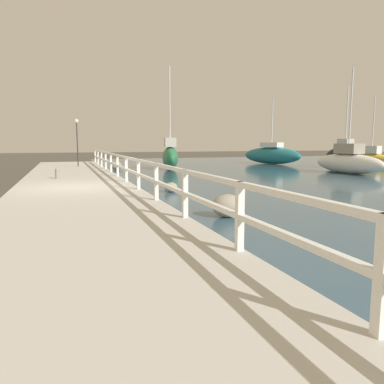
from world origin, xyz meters
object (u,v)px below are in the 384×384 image
object	(u,v)px
sailboat_teal	(271,155)
sailboat_white	(348,162)
sailboat_green	(170,156)
sailboat_black	(345,156)
sailboat_yellow	(371,158)
dock_lamp	(77,132)
mooring_bollard	(57,173)

from	to	relation	value
sailboat_teal	sailboat_white	world-z (taller)	sailboat_white
sailboat_green	sailboat_black	xyz separation A→B (m)	(12.70, -2.47, -0.06)
sailboat_green	sailboat_yellow	world-z (taller)	sailboat_green
dock_lamp	sailboat_teal	xyz separation A→B (m)	(16.24, 3.41, -1.74)
sailboat_black	mooring_bollard	bearing A→B (deg)	-179.45
mooring_bollard	sailboat_yellow	xyz separation A→B (m)	(24.08, 7.40, 0.04)
sailboat_white	sailboat_green	bearing A→B (deg)	143.49
sailboat_teal	sailboat_green	bearing A→B (deg)	178.76
sailboat_black	sailboat_white	size ratio (longest dim) A/B	0.95
mooring_bollard	dock_lamp	bearing A→B (deg)	82.16
sailboat_yellow	sailboat_teal	distance (m)	8.01
mooring_bollard	sailboat_black	world-z (taller)	sailboat_black
dock_lamp	sailboat_green	size ratio (longest dim) A/B	0.43
dock_lamp	sailboat_teal	distance (m)	16.68
dock_lamp	sailboat_green	distance (m)	6.32
sailboat_green	sailboat_teal	xyz separation A→B (m)	(10.12, 3.59, -0.14)
mooring_bollard	dock_lamp	size ratio (longest dim) A/B	0.15
sailboat_teal	sailboat_yellow	bearing A→B (deg)	-54.13
mooring_bollard	sailboat_yellow	world-z (taller)	sailboat_yellow
dock_lamp	sailboat_yellow	xyz separation A→B (m)	(22.93, -0.99, -1.93)
sailboat_teal	sailboat_white	xyz separation A→B (m)	(-0.90, -10.35, -0.08)
dock_lamp	sailboat_black	size ratio (longest dim) A/B	0.51
sailboat_green	sailboat_yellow	distance (m)	16.84
sailboat_green	sailboat_teal	size ratio (longest dim) A/B	1.15
dock_lamp	sailboat_yellow	bearing A→B (deg)	-2.48
mooring_bollard	sailboat_yellow	bearing A→B (deg)	17.07
mooring_bollard	sailboat_yellow	distance (m)	25.19
mooring_bollard	sailboat_white	world-z (taller)	sailboat_white
mooring_bollard	sailboat_black	bearing A→B (deg)	16.05
mooring_bollard	sailboat_green	distance (m)	10.98
mooring_bollard	sailboat_white	size ratio (longest dim) A/B	0.07
sailboat_yellow	sailboat_black	bearing A→B (deg)	-170.64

